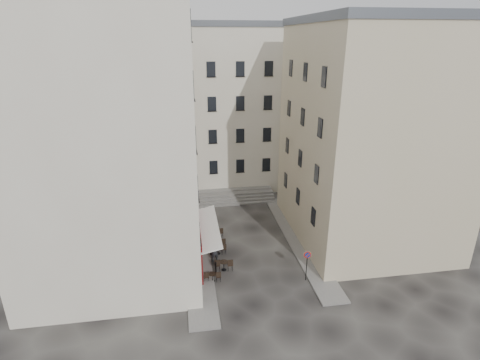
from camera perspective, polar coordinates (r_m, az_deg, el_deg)
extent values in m
plane|color=black|center=(30.98, 2.27, -12.39)|extent=(90.00, 90.00, 0.00)
cube|color=slate|center=(33.92, -6.63, -9.22)|extent=(2.00, 22.00, 0.12)
cube|color=slate|center=(34.44, 8.76, -8.83)|extent=(2.00, 18.00, 0.12)
cube|color=beige|center=(29.71, -19.04, 6.13)|extent=(12.00, 16.00, 20.00)
cube|color=#C0B48F|center=(33.84, 19.14, 6.06)|extent=(12.00, 14.00, 18.00)
cube|color=#51565D|center=(32.91, 21.17, 21.88)|extent=(12.20, 14.20, 0.60)
cube|color=beige|center=(45.30, -3.52, 10.67)|extent=(18.00, 10.00, 18.00)
cube|color=#51565D|center=(44.61, -3.80, 22.51)|extent=(18.20, 10.20, 0.60)
cube|color=#4D0E0B|center=(30.48, -6.34, -9.26)|extent=(0.25, 7.00, 3.50)
cube|color=black|center=(30.66, -6.24, -9.82)|extent=(0.06, 3.85, 2.00)
cube|color=white|center=(29.93, -4.85, -7.17)|extent=(1.58, 7.30, 0.41)
cube|color=#575452|center=(41.26, -0.90, -3.30)|extent=(9.00, 1.80, 0.20)
cube|color=#575452|center=(41.59, -0.98, -2.79)|extent=(9.00, 1.80, 0.20)
cube|color=#575452|center=(41.92, -1.07, -2.30)|extent=(9.00, 1.80, 0.20)
cube|color=#575452|center=(42.25, -1.16, -1.81)|extent=(9.00, 1.80, 0.20)
cylinder|color=black|center=(29.53, -3.70, -13.23)|extent=(0.10, 0.10, 0.90)
sphere|color=black|center=(29.27, -3.72, -12.47)|extent=(0.12, 0.12, 0.12)
cylinder|color=black|center=(32.48, -4.30, -9.80)|extent=(0.10, 0.10, 0.90)
sphere|color=black|center=(32.24, -4.32, -9.08)|extent=(0.12, 0.12, 0.12)
cylinder|color=black|center=(35.53, -4.78, -6.95)|extent=(0.10, 0.10, 0.90)
sphere|color=black|center=(35.31, -4.80, -6.27)|extent=(0.12, 0.12, 0.12)
cylinder|color=black|center=(28.72, 10.11, -12.81)|extent=(0.06, 0.06, 2.43)
cylinder|color=red|center=(28.19, 10.24, -11.17)|extent=(0.56, 0.08, 0.56)
cylinder|color=navy|center=(28.17, 10.26, -11.19)|extent=(0.41, 0.07, 0.41)
cube|color=red|center=(28.15, 10.28, -11.22)|extent=(0.33, 0.05, 0.33)
cylinder|color=black|center=(28.85, -4.19, -15.09)|extent=(0.35, 0.35, 0.02)
cylinder|color=black|center=(28.66, -4.20, -14.58)|extent=(0.05, 0.05, 0.67)
cylinder|color=black|center=(28.49, -4.22, -14.08)|extent=(0.58, 0.58, 0.04)
cube|color=black|center=(28.66, -3.32, -14.44)|extent=(0.37, 0.37, 0.86)
cube|color=black|center=(28.69, -5.11, -14.45)|extent=(0.37, 0.37, 0.86)
cylinder|color=black|center=(29.96, -2.47, -13.51)|extent=(0.40, 0.40, 0.02)
cylinder|color=black|center=(29.76, -2.48, -12.93)|extent=(0.06, 0.06, 0.77)
cylinder|color=black|center=(29.56, -2.49, -12.36)|extent=(0.66, 0.66, 0.04)
cube|color=black|center=(29.77, -1.52, -12.77)|extent=(0.42, 0.42, 0.99)
cube|color=black|center=(29.78, -3.48, -12.79)|extent=(0.42, 0.42, 0.99)
cylinder|color=black|center=(31.97, -3.35, -11.11)|extent=(0.38, 0.38, 0.02)
cylinder|color=black|center=(31.78, -3.36, -10.57)|extent=(0.05, 0.05, 0.74)
cylinder|color=black|center=(31.61, -3.38, -10.04)|extent=(0.64, 0.64, 0.04)
cube|color=black|center=(31.79, -2.49, -10.43)|extent=(0.40, 0.40, 0.96)
cube|color=black|center=(31.81, -4.26, -10.45)|extent=(0.40, 0.40, 0.96)
cylinder|color=black|center=(32.87, -3.32, -10.14)|extent=(0.35, 0.35, 0.02)
cylinder|color=black|center=(32.71, -3.33, -9.66)|extent=(0.05, 0.05, 0.68)
cylinder|color=black|center=(32.55, -3.34, -9.18)|extent=(0.58, 0.58, 0.04)
cube|color=black|center=(32.72, -2.56, -9.53)|extent=(0.37, 0.37, 0.88)
cube|color=black|center=(32.74, -4.12, -9.55)|extent=(0.37, 0.37, 0.88)
cylinder|color=black|center=(34.40, -3.72, -8.63)|extent=(0.38, 0.38, 0.02)
cylinder|color=black|center=(34.23, -3.73, -8.12)|extent=(0.05, 0.05, 0.74)
cylinder|color=black|center=(34.07, -3.75, -7.63)|extent=(0.63, 0.63, 0.04)
cube|color=black|center=(34.24, -2.94, -7.99)|extent=(0.40, 0.40, 0.95)
cube|color=black|center=(34.27, -4.55, -8.01)|extent=(0.40, 0.40, 0.95)
imported|color=#222428|center=(30.67, -3.93, -10.74)|extent=(0.73, 0.53, 1.87)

